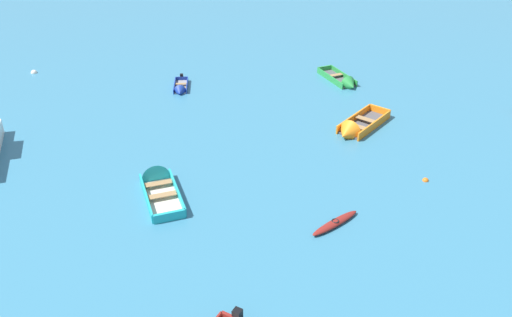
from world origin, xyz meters
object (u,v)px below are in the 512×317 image
(rowboat_orange_foreground_center, at_px, (354,129))
(rowboat_green_cluster_inner, at_px, (344,82))
(mooring_buoy_trailing, at_px, (425,181))
(mooring_buoy_between_boats_left, at_px, (34,73))
(rowboat_deep_blue_back_row_left, at_px, (180,89))
(kayak_maroon_midfield_left, at_px, (335,223))
(rowboat_turquoise_cluster_outer, at_px, (158,182))

(rowboat_orange_foreground_center, bearing_deg, rowboat_green_cluster_inner, 94.54)
(rowboat_green_cluster_inner, distance_m, mooring_buoy_trailing, 12.79)
(rowboat_green_cluster_inner, distance_m, mooring_buoy_between_boats_left, 23.15)
(rowboat_green_cluster_inner, bearing_deg, mooring_buoy_between_boats_left, -177.42)
(rowboat_deep_blue_back_row_left, bearing_deg, mooring_buoy_between_boats_left, 171.67)
(mooring_buoy_between_boats_left, relative_size, mooring_buoy_trailing, 1.46)
(mooring_buoy_between_boats_left, bearing_deg, kayak_maroon_midfield_left, -34.18)
(rowboat_orange_foreground_center, height_order, mooring_buoy_between_boats_left, rowboat_orange_foreground_center)
(rowboat_deep_blue_back_row_left, relative_size, mooring_buoy_trailing, 9.44)
(kayak_maroon_midfield_left, bearing_deg, rowboat_orange_foreground_center, 83.75)
(rowboat_deep_blue_back_row_left, bearing_deg, mooring_buoy_trailing, -31.28)
(rowboat_orange_foreground_center, distance_m, mooring_buoy_trailing, 5.94)
(rowboat_orange_foreground_center, relative_size, rowboat_green_cluster_inner, 1.15)
(rowboat_turquoise_cluster_outer, xyz_separation_m, mooring_buoy_trailing, (13.33, 2.41, -0.21))
(mooring_buoy_between_boats_left, bearing_deg, rowboat_deep_blue_back_row_left, -8.33)
(rowboat_orange_foreground_center, relative_size, rowboat_turquoise_cluster_outer, 1.04)
(rowboat_turquoise_cluster_outer, bearing_deg, mooring_buoy_between_boats_left, 135.82)
(rowboat_green_cluster_inner, relative_size, mooring_buoy_trailing, 12.84)
(rowboat_green_cluster_inner, xyz_separation_m, rowboat_turquoise_cluster_outer, (-9.24, -14.53, 0.02))
(rowboat_turquoise_cluster_outer, relative_size, mooring_buoy_between_boats_left, 9.67)
(rowboat_deep_blue_back_row_left, distance_m, mooring_buoy_trailing, 18.00)
(rowboat_orange_foreground_center, height_order, rowboat_turquoise_cluster_outer, rowboat_orange_foreground_center)
(rowboat_turquoise_cluster_outer, height_order, mooring_buoy_trailing, rowboat_turquoise_cluster_outer)
(kayak_maroon_midfield_left, bearing_deg, mooring_buoy_between_boats_left, 145.82)
(rowboat_orange_foreground_center, height_order, rowboat_green_cluster_inner, rowboat_orange_foreground_center)
(kayak_maroon_midfield_left, xyz_separation_m, rowboat_orange_foreground_center, (1.00, 9.13, 0.11))
(rowboat_orange_foreground_center, xyz_separation_m, mooring_buoy_between_boats_left, (-23.71, 6.29, -0.23))
(kayak_maroon_midfield_left, relative_size, rowboat_turquoise_cluster_outer, 0.53)
(kayak_maroon_midfield_left, height_order, rowboat_green_cluster_inner, rowboat_green_cluster_inner)
(rowboat_orange_foreground_center, distance_m, mooring_buoy_between_boats_left, 24.53)
(rowboat_green_cluster_inner, bearing_deg, rowboat_deep_blue_back_row_left, -166.20)
(mooring_buoy_trailing, bearing_deg, rowboat_green_cluster_inner, 108.64)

